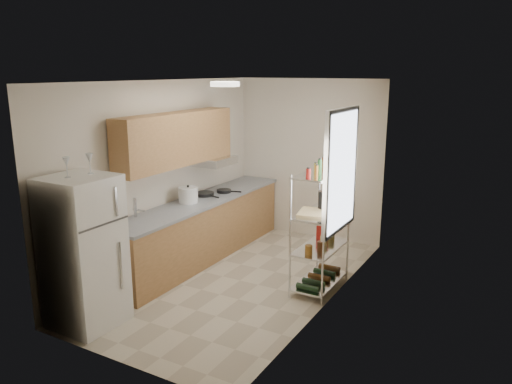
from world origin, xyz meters
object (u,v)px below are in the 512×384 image
(refrigerator, at_px, (84,252))
(espresso_machine, at_px, (329,200))
(cutting_board, at_px, (313,213))
(frying_pan_large, at_px, (204,194))
(rice_cooker, at_px, (188,195))

(refrigerator, xyz_separation_m, espresso_machine, (1.92, 2.23, 0.31))
(refrigerator, relative_size, cutting_board, 3.93)
(frying_pan_large, distance_m, espresso_machine, 2.08)
(frying_pan_large, xyz_separation_m, cutting_board, (1.94, -0.45, 0.10))
(rice_cooker, xyz_separation_m, espresso_machine, (2.02, 0.23, 0.13))
(refrigerator, height_order, rice_cooker, refrigerator)
(rice_cooker, relative_size, espresso_machine, 1.02)
(rice_cooker, xyz_separation_m, frying_pan_large, (-0.03, 0.44, -0.09))
(cutting_board, bearing_deg, espresso_machine, 64.91)
(frying_pan_large, bearing_deg, espresso_machine, 9.05)
(frying_pan_large, distance_m, cutting_board, 2.00)
(frying_pan_large, xyz_separation_m, espresso_machine, (2.05, -0.21, 0.22))
(espresso_machine, bearing_deg, refrigerator, -112.07)
(refrigerator, bearing_deg, espresso_machine, 49.33)
(cutting_board, distance_m, espresso_machine, 0.29)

